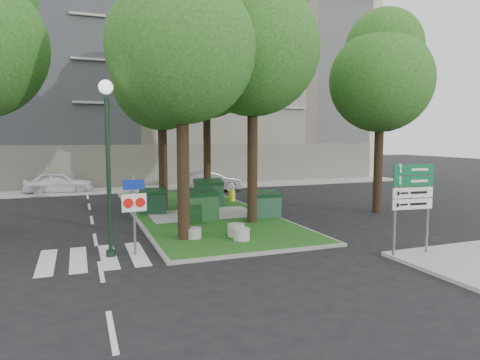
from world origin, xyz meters
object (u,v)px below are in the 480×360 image
bollard_mid (241,234)px  litter_bin (232,195)px  dumpster_c (209,193)px  bollard_right (236,230)px  tree_median_near_right (254,36)px  tree_median_far (208,59)px  dumpster_a (153,201)px  tree_street_right (382,71)px  tree_median_near_left (183,35)px  dumpster_d (265,204)px  directional_sign (412,195)px  street_lamp (108,147)px  bollard_left (194,233)px  traffic_sign_pole (134,204)px  tree_median_mid (163,72)px  car_white (59,183)px  car_silver (210,182)px  dumpster_b (199,205)px

bollard_mid → litter_bin: litter_bin is taller
dumpster_c → bollard_right: (-1.13, -7.30, -0.45)m
tree_median_near_right → tree_median_far: (0.20, 7.50, 0.33)m
dumpster_a → tree_street_right: bearing=-5.0°
tree_median_near_left → dumpster_a: size_ratio=7.36×
bollard_mid → dumpster_d: bearing=55.2°
dumpster_c → litter_bin: (1.67, 0.93, -0.36)m
tree_median_far → directional_sign: size_ratio=4.21×
dumpster_a → dumpster_c: bearing=34.2°
street_lamp → tree_median_far: bearing=58.8°
tree_median_near_right → bollard_left: tree_median_near_right is taller
dumpster_a → directional_sign: directional_sign is taller
dumpster_a → bollard_left: size_ratio=2.65×
traffic_sign_pole → tree_median_far: bearing=58.5°
tree_median_mid → bollard_left: (-0.24, -6.62, -6.67)m
dumpster_d → car_white: size_ratio=0.30×
tree_street_right → bollard_mid: bearing=-158.3°
litter_bin → car_silver: 5.30m
tree_median_far → dumpster_c: 7.98m
tree_median_far → dumpster_c: size_ratio=7.38×
tree_median_far → street_lamp: bearing=-121.2°
tree_median_near_right → street_lamp: bearing=-153.5°
litter_bin → car_white: (-9.43, 8.04, 0.30)m
bollard_mid → bollard_left: bearing=150.8°
tree_street_right → dumpster_c: 10.73m
bollard_left → traffic_sign_pole: size_ratio=0.21×
tree_median_near_left → bollard_right: size_ratio=16.49×
tree_median_near_right → bollard_mid: bearing=-119.9°
tree_median_near_right → litter_bin: bearing=79.3°
tree_median_far → bollard_right: 12.82m
tree_median_far → traffic_sign_pole: bearing=-117.9°
bollard_left → car_silver: bearing=70.7°
dumpster_d → traffic_sign_pole: size_ratio=0.50×
tree_median_near_right → bollard_left: bearing=-146.8°
tree_median_far → dumpster_b: bearing=-110.0°
tree_median_near_left → traffic_sign_pole: 6.10m
dumpster_d → bollard_mid: (-2.62, -3.77, -0.37)m
bollard_left → directional_sign: (5.85, -4.44, 1.69)m
tree_street_right → car_silver: (-5.59, 10.65, -6.27)m
traffic_sign_pole → car_white: size_ratio=0.60×
dumpster_b → bollard_left: size_ratio=2.99×
tree_street_right → litter_bin: 10.31m
dumpster_b → litter_bin: dumpster_b is taller
tree_median_far → litter_bin: 8.10m
street_lamp → dumpster_d: bearing=28.6°
litter_bin → traffic_sign_pole: bearing=-125.9°
tree_median_near_left → tree_median_far: size_ratio=0.88×
dumpster_c → traffic_sign_pole: traffic_sign_pole is taller
dumpster_c → litter_bin: size_ratio=2.53×
dumpster_d → bollard_left: size_ratio=2.40×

